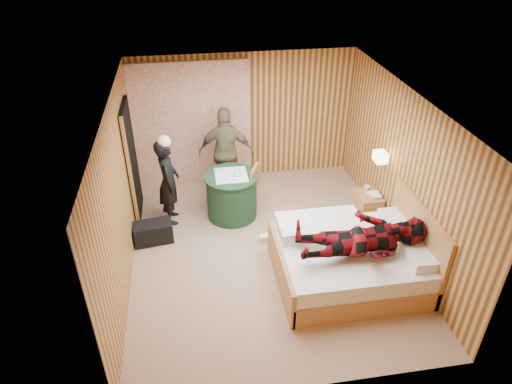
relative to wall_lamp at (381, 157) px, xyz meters
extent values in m
cube|color=tan|center=(-1.92, -0.45, -1.30)|extent=(4.20, 5.00, 0.01)
cube|color=white|center=(-1.92, -0.45, 1.20)|extent=(4.20, 5.00, 0.01)
cube|color=tan|center=(-1.92, 2.05, -0.05)|extent=(4.20, 0.02, 2.50)
cube|color=tan|center=(-4.02, -0.45, -0.05)|extent=(0.02, 5.00, 2.50)
cube|color=tan|center=(0.18, -0.45, -0.05)|extent=(0.02, 5.00, 2.50)
cube|color=white|center=(-2.92, 1.98, -0.10)|extent=(2.20, 0.08, 2.40)
cube|color=black|center=(-3.98, 0.95, -0.28)|extent=(0.06, 0.90, 2.05)
cylinder|color=gold|center=(0.08, 0.00, 0.00)|extent=(0.18, 0.04, 0.04)
cube|color=#FFECB2|center=(0.00, 0.00, 0.00)|extent=(0.18, 0.24, 0.16)
cube|color=tan|center=(-0.82, -1.27, -1.14)|extent=(2.09, 1.67, 0.31)
cube|color=white|center=(-0.82, -1.27, -0.86)|extent=(2.03, 1.61, 0.26)
cube|color=tan|center=(-1.87, -1.27, -1.01)|extent=(0.06, 1.67, 0.58)
cube|color=tan|center=(0.14, -1.27, -0.73)|extent=(0.06, 1.67, 1.15)
cube|color=white|center=(-0.01, -1.67, -0.65)|extent=(0.40, 0.57, 0.15)
cube|color=white|center=(-0.01, -0.87, -0.65)|extent=(0.40, 0.57, 0.15)
cube|color=white|center=(-1.19, -0.80, -0.63)|extent=(1.25, 0.63, 0.19)
cube|color=tan|center=(-0.04, 0.12, -1.04)|extent=(0.38, 0.52, 0.52)
cube|color=tan|center=(-0.04, 0.12, -0.88)|extent=(0.40, 0.54, 0.03)
cylinder|color=#1F442A|center=(-2.35, 0.62, -0.90)|extent=(0.87, 0.87, 0.79)
cylinder|color=#1F442A|center=(-2.35, 0.62, -0.50)|extent=(0.93, 0.93, 0.03)
cube|color=white|center=(-2.35, 0.62, -0.48)|extent=(0.55, 0.55, 0.01)
cube|color=tan|center=(-2.35, 1.27, -0.85)|extent=(0.55, 0.55, 0.05)
cube|color=tan|center=(-2.27, 1.45, -0.60)|extent=(0.40, 0.20, 0.46)
cylinder|color=tan|center=(-2.57, 1.18, -1.08)|extent=(0.04, 0.04, 0.43)
cylinder|color=tan|center=(-2.13, 1.37, -1.08)|extent=(0.04, 0.04, 0.43)
cube|color=tan|center=(-2.11, 0.74, -0.86)|extent=(0.55, 0.55, 0.05)
cube|color=tan|center=(-1.94, 0.66, -0.61)|extent=(0.21, 0.39, 0.45)
cylinder|color=tan|center=(-2.19, 0.96, -1.09)|extent=(0.04, 0.04, 0.42)
cylinder|color=tan|center=(-2.02, 0.52, -1.09)|extent=(0.04, 0.04, 0.42)
cube|color=black|center=(-3.71, 0.08, -1.12)|extent=(0.66, 0.41, 0.35)
cube|color=white|center=(-2.42, 0.56, -1.24)|extent=(0.28, 0.14, 0.12)
cube|color=white|center=(-1.86, -0.20, -1.24)|extent=(0.30, 0.19, 0.12)
imported|color=black|center=(-3.40, 0.65, -0.53)|extent=(0.39, 0.57, 1.54)
imported|color=#6B6547|center=(-2.35, 1.41, -0.44)|extent=(1.06, 0.58, 1.72)
imported|color=maroon|center=(-0.77, -1.47, -0.30)|extent=(0.86, 0.67, 1.77)
imported|color=white|center=(-0.04, 0.07, -0.77)|extent=(0.23, 0.27, 0.02)
imported|color=white|center=(-0.04, 0.07, -0.75)|extent=(0.20, 0.25, 0.02)
imported|color=white|center=(-0.04, 0.25, -0.74)|extent=(0.13, 0.13, 0.09)
imported|color=white|center=(-2.25, 0.57, -0.42)|extent=(0.15, 0.15, 0.10)
camera|label=1|loc=(-2.99, -6.07, 3.38)|focal=32.00mm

